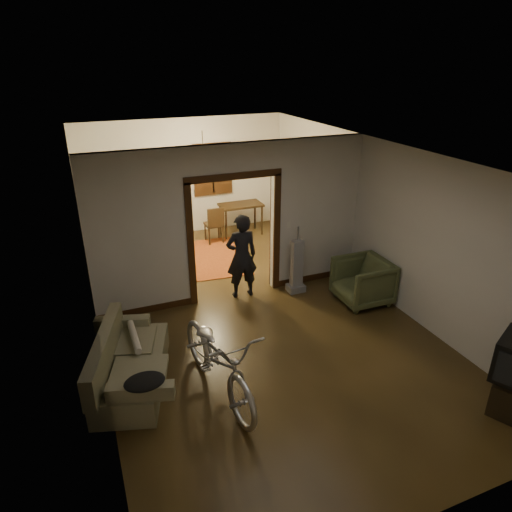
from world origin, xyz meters
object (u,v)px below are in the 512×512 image
sofa (131,357)px  person (242,256)px  bicycle (218,358)px  desk (241,219)px  locker (127,211)px  armchair (362,281)px

sofa → person: (2.25, 1.75, 0.38)m
bicycle → desk: bearing=59.6°
desk → bicycle: bearing=-119.1°
sofa → locker: size_ratio=0.99×
bicycle → locker: (-0.36, 5.47, 0.36)m
armchair → bicycle: bearing=-65.9°
sofa → bicycle: (1.03, -0.63, 0.13)m
person → desk: size_ratio=1.53×
locker → desk: size_ratio=1.73×
sofa → person: 2.88m
locker → bicycle: bearing=-102.0°
person → desk: person is taller
armchair → person: size_ratio=0.56×
armchair → locker: 5.43m
sofa → person: bearing=55.2°
armchair → person: person is taller
armchair → desk: 4.09m
sofa → locker: bearing=99.4°
locker → desk: (2.68, -0.11, -0.51)m
bicycle → armchair: bicycle is taller
bicycle → desk: (2.32, 5.36, -0.16)m
armchair → desk: armchair is taller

